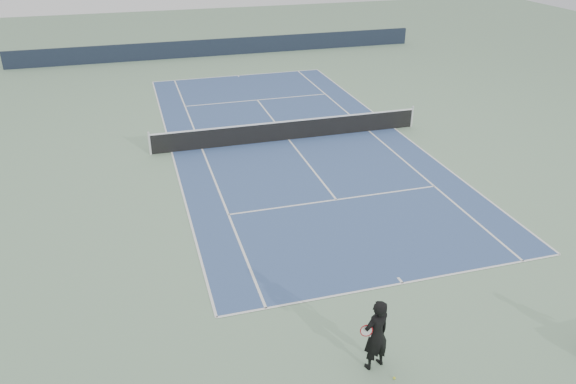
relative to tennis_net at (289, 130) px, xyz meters
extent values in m
plane|color=gray|center=(0.00, 0.00, -0.50)|extent=(80.00, 80.00, 0.00)
cube|color=#365081|center=(0.00, 0.00, -0.50)|extent=(10.97, 23.77, 0.01)
cylinder|color=silver|center=(-6.40, 0.00, 0.03)|extent=(0.10, 0.10, 1.07)
cylinder|color=silver|center=(6.40, 0.00, 0.03)|extent=(0.10, 0.10, 1.07)
cube|color=black|center=(0.00, 0.00, -0.04)|extent=(12.80, 0.03, 0.90)
cube|color=white|center=(0.00, 0.00, 0.43)|extent=(12.80, 0.04, 0.06)
cube|color=black|center=(0.00, 17.88, 0.10)|extent=(30.00, 0.25, 1.20)
imported|color=black|center=(-2.17, -14.67, 0.45)|extent=(0.83, 0.69, 1.91)
torus|color=#A40D15|center=(-2.45, -14.72, 0.68)|extent=(0.34, 0.18, 0.36)
cylinder|color=white|center=(-2.45, -14.72, 0.68)|extent=(0.29, 0.14, 0.32)
cylinder|color=white|center=(-2.33, -14.69, 0.42)|extent=(0.08, 0.13, 0.27)
sphere|color=yellow|center=(-1.88, -15.21, -0.47)|extent=(0.07, 0.07, 0.07)
camera|label=1|loc=(-6.95, -23.81, 9.28)|focal=35.00mm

